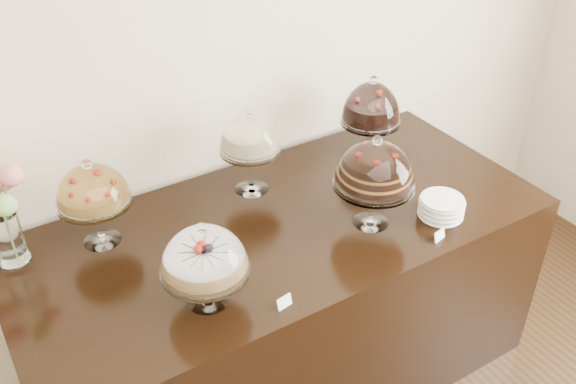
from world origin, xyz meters
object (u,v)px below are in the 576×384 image
cake_stand_cheesecake (250,137)px  cake_stand_fruit_tart (92,190)px  cake_stand_choco_layer (375,168)px  plate_stack (441,207)px  display_counter (282,303)px  cake_stand_dark_choco (371,107)px  cake_stand_sugar_sponge (204,256)px

cake_stand_cheesecake → cake_stand_fruit_tart: 0.68m
cake_stand_choco_layer → plate_stack: cake_stand_choco_layer is taller
cake_stand_choco_layer → plate_stack: bearing=-23.1°
plate_stack → display_counter: bearing=152.5°
cake_stand_dark_choco → cake_stand_fruit_tart: bearing=179.0°
display_counter → cake_stand_choco_layer: size_ratio=5.47×
cake_stand_sugar_sponge → cake_stand_cheesecake: cake_stand_cheesecake is taller
display_counter → cake_stand_cheesecake: size_ratio=5.53×
cake_stand_sugar_sponge → cake_stand_choco_layer: size_ratio=0.84×
plate_stack → cake_stand_dark_choco: bearing=84.9°
display_counter → cake_stand_cheesecake: cake_stand_cheesecake is taller
display_counter → cake_stand_dark_choco: cake_stand_dark_choco is taller
plate_stack → cake_stand_fruit_tart: bearing=155.1°
cake_stand_cheesecake → plate_stack: bearing=-45.9°
cake_stand_sugar_sponge → cake_stand_dark_choco: bearing=24.7°
cake_stand_sugar_sponge → cake_stand_cheesecake: bearing=48.5°
cake_stand_dark_choco → plate_stack: cake_stand_dark_choco is taller
cake_stand_cheesecake → plate_stack: (0.57, -0.59, -0.22)m
cake_stand_sugar_sponge → cake_stand_dark_choco: cake_stand_dark_choco is taller
cake_stand_sugar_sponge → cake_stand_fruit_tart: 0.57m
cake_stand_fruit_tart → plate_stack: cake_stand_fruit_tart is taller
cake_stand_sugar_sponge → cake_stand_choco_layer: bearing=4.7°
display_counter → cake_stand_fruit_tart: 0.99m
display_counter → cake_stand_fruit_tart: cake_stand_fruit_tart is taller
cake_stand_choco_layer → cake_stand_fruit_tart: bearing=154.6°
display_counter → cake_stand_choco_layer: cake_stand_choco_layer is taller
cake_stand_choco_layer → cake_stand_dark_choco: cake_stand_dark_choco is taller
cake_stand_sugar_sponge → cake_stand_fruit_tart: (-0.21, 0.53, 0.04)m
display_counter → cake_stand_dark_choco: size_ratio=5.45×
cake_stand_dark_choco → plate_stack: 0.60m
cake_stand_dark_choco → cake_stand_fruit_tart: (-1.30, 0.02, -0.01)m
cake_stand_choco_layer → plate_stack: size_ratio=2.20×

